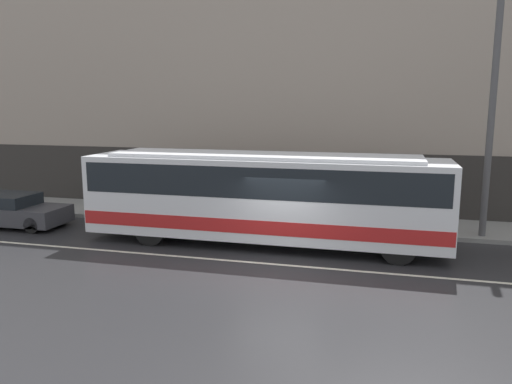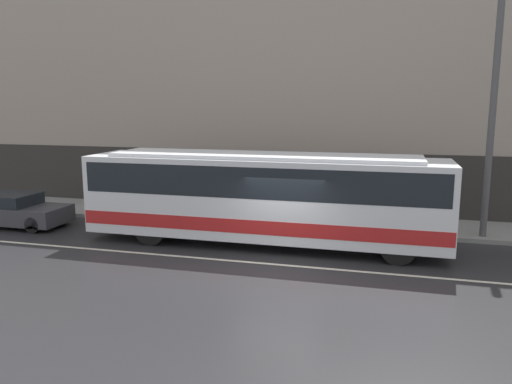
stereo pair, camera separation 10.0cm
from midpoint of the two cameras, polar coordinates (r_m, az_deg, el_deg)
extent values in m
plane|color=#262628|center=(15.11, 2.73, -8.30)|extent=(60.00, 60.00, 0.00)
cube|color=gray|center=(20.31, 6.04, -3.30)|extent=(60.00, 3.03, 0.16)
cube|color=gray|center=(21.42, 7.02, 11.94)|extent=(60.00, 0.30, 10.96)
cube|color=#2D2B28|center=(21.52, 6.73, 0.95)|extent=(60.00, 0.06, 2.74)
cube|color=beige|center=(15.11, 2.73, -8.29)|extent=(54.00, 0.14, 0.01)
cube|color=silver|center=(16.88, 0.98, -0.48)|extent=(12.11, 2.60, 2.63)
cube|color=#B21E1E|center=(17.04, 0.97, -3.02)|extent=(12.05, 2.62, 0.45)
cube|color=black|center=(16.78, 0.98, 1.66)|extent=(11.75, 2.62, 1.00)
cube|color=orange|center=(16.35, 21.89, 2.45)|extent=(0.12, 1.95, 0.28)
cube|color=silver|center=(16.69, 0.99, 4.18)|extent=(10.29, 2.21, 0.12)
cylinder|color=black|center=(15.56, 16.13, -6.10)|extent=(1.06, 0.28, 1.06)
cylinder|color=black|center=(17.76, 16.01, -4.09)|extent=(1.06, 0.28, 1.06)
cylinder|color=black|center=(17.34, -11.81, -4.26)|extent=(1.06, 0.28, 1.06)
cylinder|color=black|center=(19.34, -8.79, -2.67)|extent=(1.06, 0.28, 1.06)
cube|color=#38383D|center=(21.95, -26.11, -2.17)|extent=(4.61, 1.81, 0.65)
cube|color=black|center=(21.93, -26.45, -0.75)|extent=(2.21, 1.63, 0.45)
cylinder|color=black|center=(20.34, -24.02, -3.47)|extent=(0.61, 0.20, 0.61)
cylinder|color=black|center=(21.58, -21.36, -2.55)|extent=(0.61, 0.20, 0.61)
cylinder|color=#4C4C4F|center=(18.85, 25.48, 7.27)|extent=(0.23, 0.23, 8.00)
camera|label=1|loc=(0.05, -89.83, 0.03)|focal=35.00mm
camera|label=2|loc=(0.05, 90.17, -0.03)|focal=35.00mm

